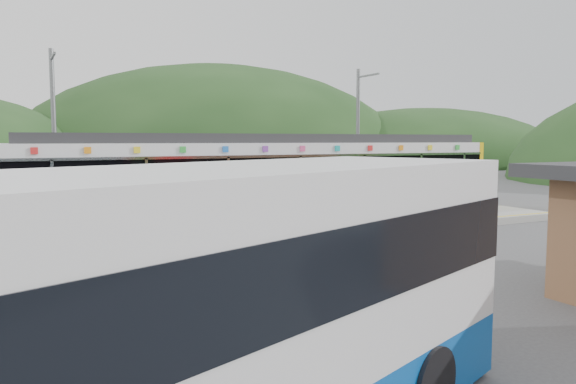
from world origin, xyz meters
name	(u,v)px	position (x,y,z in m)	size (l,w,h in m)	color
ground	(322,253)	(0.00, 0.00, 0.00)	(120.00, 120.00, 0.00)	#4C4C4F
hills	(383,219)	(6.19, 5.29, 0.00)	(146.00, 149.00, 26.00)	#1E3D19
platform	(277,233)	(0.00, 3.30, 0.15)	(26.00, 3.20, 0.30)	#9E9E99
yellow_line	(293,234)	(0.00, 2.00, 0.30)	(26.00, 0.10, 0.01)	yellow
train	(273,175)	(1.13, 6.00, 2.06)	(20.44, 3.01, 3.74)	black
catenary_mast_west	(54,137)	(-7.00, 8.56, 3.65)	(0.18, 1.80, 7.00)	slate
catenary_mast_east	(358,137)	(7.00, 8.56, 3.65)	(0.18, 1.80, 7.00)	slate
bus	(62,374)	(-8.32, -10.00, 1.56)	(12.03, 6.95, 3.23)	#0B50AA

